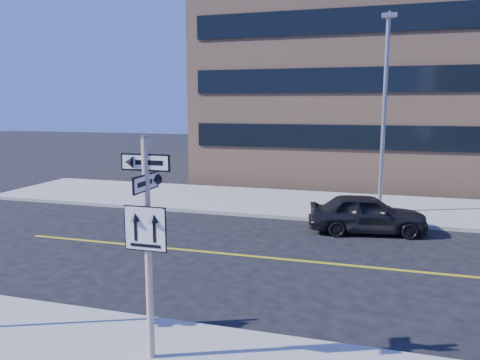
% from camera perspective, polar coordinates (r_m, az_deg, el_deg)
% --- Properties ---
extents(ground, '(120.00, 120.00, 0.00)m').
position_cam_1_polar(ground, '(11.42, -4.77, -15.31)').
color(ground, black).
rests_on(ground, ground).
extents(sign_pole, '(0.92, 0.92, 4.06)m').
position_cam_1_polar(sign_pole, '(8.43, -11.22, -6.79)').
color(sign_pole, white).
rests_on(sign_pole, near_sidewalk).
extents(parked_car_a, '(2.42, 4.51, 1.46)m').
position_cam_1_polar(parked_car_a, '(18.02, 15.23, -3.96)').
color(parked_car_a, black).
rests_on(parked_car_a, ground).
extents(streetlight_a, '(0.55, 2.25, 8.00)m').
position_cam_1_polar(streetlight_a, '(20.43, 17.21, 8.87)').
color(streetlight_a, gray).
rests_on(streetlight_a, far_sidewalk).
extents(building_brick, '(18.00, 18.00, 18.00)m').
position_cam_1_polar(building_brick, '(34.98, 13.93, 15.96)').
color(building_brick, tan).
rests_on(building_brick, ground).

